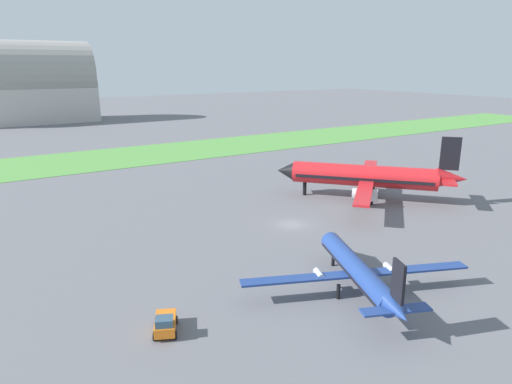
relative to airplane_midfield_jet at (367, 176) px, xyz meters
The scene contains 6 objects.
ground_plane 19.78m from the airplane_midfield_jet, 169.51° to the right, with size 600.00×600.00×0.00m, color slate.
grass_taxiway_strip 65.12m from the airplane_midfield_jet, 107.01° to the left, with size 360.00×28.00×0.08m, color #549342.
airplane_midfield_jet is the anchor object (origin of this frame).
airplane_foreground_turboprop 36.06m from the airplane_midfield_jet, 137.23° to the right, with size 23.11×20.03×7.30m.
pushback_tug_near_gate 50.42m from the airplane_midfield_jet, 155.87° to the right, with size 3.22×4.02×1.95m.
hangar_distant 160.02m from the airplane_midfield_jet, 101.90° to the left, with size 49.04×26.56×32.70m.
Camera 1 is at (-39.66, -51.85, 23.04)m, focal length 32.25 mm.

